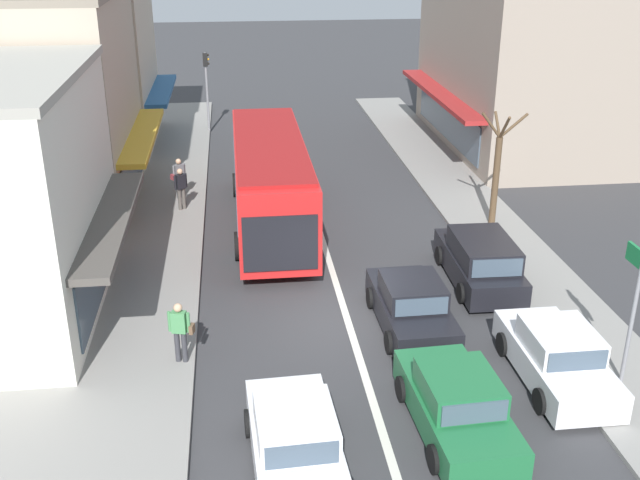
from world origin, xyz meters
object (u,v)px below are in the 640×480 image
at_px(sedan_adjacent_lane_lead, 296,444).
at_px(sedan_behind_bus_near, 457,405).
at_px(sedan_queue_far_back, 411,306).
at_px(traffic_light_downstreet, 207,79).
at_px(street_tree_right, 497,172).
at_px(pedestrian_browsing_midblock, 181,186).
at_px(directional_road_sign, 639,286).
at_px(pedestrian_far_walker, 180,329).
at_px(city_bus, 270,177).
at_px(parked_wagon_kerb_second, 480,261).
at_px(parked_sedan_kerb_front, 557,357).
at_px(pedestrian_with_handbag_near, 179,176).

distance_m(sedan_adjacent_lane_lead, sedan_behind_bus_near, 3.72).
bearing_deg(sedan_queue_far_back, traffic_light_downstreet, 105.15).
relative_size(street_tree_right, pedestrian_browsing_midblock, 2.64).
xyz_separation_m(directional_road_sign, pedestrian_far_walker, (-10.60, 2.13, -1.61)).
height_order(city_bus, sedan_queue_far_back, city_bus).
bearing_deg(parked_wagon_kerb_second, traffic_light_downstreet, 114.12).
height_order(parked_sedan_kerb_front, pedestrian_browsing_midblock, pedestrian_browsing_midblock).
distance_m(parked_sedan_kerb_front, pedestrian_with_handbag_near, 17.13).
distance_m(sedan_behind_bus_near, traffic_light_downstreet, 27.07).
bearing_deg(parked_sedan_kerb_front, sedan_behind_bus_near, -151.35).
height_order(city_bus, traffic_light_downstreet, traffic_light_downstreet).
xyz_separation_m(directional_road_sign, pedestrian_browsing_midblock, (-11.15, 13.15, -1.61)).
distance_m(sedan_queue_far_back, pedestrian_browsing_midblock, 11.88).
bearing_deg(pedestrian_far_walker, sedan_queue_far_back, 11.30).
height_order(city_bus, pedestrian_with_handbag_near, city_bus).
bearing_deg(traffic_light_downstreet, sedan_queue_far_back, -74.85).
xyz_separation_m(city_bus, parked_wagon_kerb_second, (6.12, -5.62, -1.14)).
bearing_deg(parked_wagon_kerb_second, city_bus, 137.45).
xyz_separation_m(sedan_queue_far_back, traffic_light_downstreet, (-5.89, 21.75, 2.19)).
height_order(sedan_adjacent_lane_lead, sedan_behind_bus_near, same).
xyz_separation_m(parked_sedan_kerb_front, pedestrian_far_walker, (-9.08, 1.74, 0.40)).
bearing_deg(directional_road_sign, pedestrian_with_handbag_near, 127.97).
bearing_deg(parked_wagon_kerb_second, directional_road_sign, -73.84).
distance_m(sedan_queue_far_back, pedestrian_with_handbag_near, 13.05).
relative_size(traffic_light_downstreet, pedestrian_browsing_midblock, 2.58).
bearing_deg(pedestrian_browsing_midblock, pedestrian_far_walker, -87.14).
height_order(sedan_adjacent_lane_lead, pedestrian_browsing_midblock, pedestrian_browsing_midblock).
relative_size(street_tree_right, pedestrian_far_walker, 2.64).
bearing_deg(parked_sedan_kerb_front, street_tree_right, 79.77).
height_order(city_bus, parked_sedan_kerb_front, city_bus).
bearing_deg(pedestrian_browsing_midblock, city_bus, -26.95).
height_order(sedan_adjacent_lane_lead, parked_wagon_kerb_second, parked_wagon_kerb_second).
relative_size(sedan_adjacent_lane_lead, pedestrian_far_walker, 2.62).
distance_m(traffic_light_downstreet, pedestrian_far_walker, 23.05).
height_order(city_bus, street_tree_right, street_tree_right).
relative_size(sedan_behind_bus_near, sedan_queue_far_back, 1.01).
height_order(city_bus, pedestrian_far_walker, city_bus).
xyz_separation_m(traffic_light_downstreet, pedestrian_browsing_midblock, (-0.83, -11.96, -1.79)).
relative_size(city_bus, pedestrian_far_walker, 6.67).
xyz_separation_m(sedan_adjacent_lane_lead, parked_wagon_kerb_second, (6.42, 7.95, 0.08)).
bearing_deg(sedan_behind_bus_near, street_tree_right, 67.63).
height_order(traffic_light_downstreet, pedestrian_far_walker, traffic_light_downstreet).
height_order(parked_wagon_kerb_second, directional_road_sign, directional_road_sign).
relative_size(sedan_behind_bus_near, parked_sedan_kerb_front, 1.02).
xyz_separation_m(sedan_behind_bus_near, parked_sedan_kerb_front, (2.97, 1.63, 0.00)).
bearing_deg(sedan_adjacent_lane_lead, city_bus, 88.75).
height_order(directional_road_sign, pedestrian_browsing_midblock, directional_road_sign).
distance_m(pedestrian_browsing_midblock, pedestrian_far_walker, 11.03).
bearing_deg(pedestrian_far_walker, city_bus, 73.33).
xyz_separation_m(sedan_adjacent_lane_lead, traffic_light_downstreet, (-2.21, 27.23, 2.19)).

